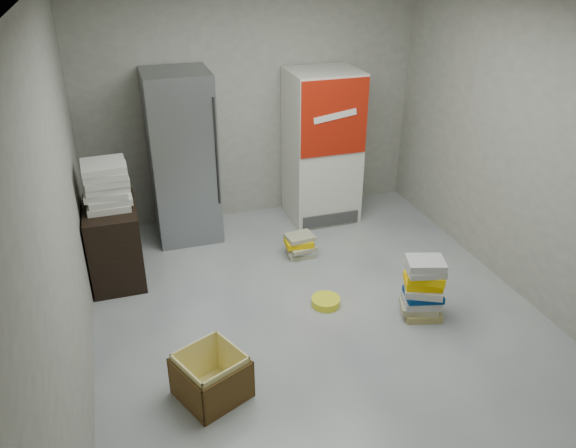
# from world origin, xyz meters

# --- Properties ---
(ground) EXTENTS (5.00, 5.00, 0.00)m
(ground) POSITION_xyz_m (0.00, 0.00, 0.00)
(ground) COLOR #AFAFAA
(ground) RESTS_ON ground
(room_shell) EXTENTS (4.04, 5.04, 2.82)m
(room_shell) POSITION_xyz_m (0.00, 0.00, 1.80)
(room_shell) COLOR #A7A396
(room_shell) RESTS_ON ground
(steel_fridge) EXTENTS (0.70, 0.72, 1.90)m
(steel_fridge) POSITION_xyz_m (-0.90, 2.13, 0.95)
(steel_fridge) COLOR gray
(steel_fridge) RESTS_ON ground
(coke_cooler) EXTENTS (0.80, 0.73, 1.80)m
(coke_cooler) POSITION_xyz_m (0.75, 2.12, 0.90)
(coke_cooler) COLOR silver
(coke_cooler) RESTS_ON ground
(wood_shelf) EXTENTS (0.50, 0.80, 0.80)m
(wood_shelf) POSITION_xyz_m (-1.73, 1.40, 0.40)
(wood_shelf) COLOR black
(wood_shelf) RESTS_ON ground
(supply_box_stack) EXTENTS (0.44, 0.43, 0.45)m
(supply_box_stack) POSITION_xyz_m (-1.72, 1.40, 1.03)
(supply_box_stack) COLOR beige
(supply_box_stack) RESTS_ON wood_shelf
(phonebook_stack_main) EXTENTS (0.43, 0.40, 0.61)m
(phonebook_stack_main) POSITION_xyz_m (0.89, -0.14, 0.30)
(phonebook_stack_main) COLOR tan
(phonebook_stack_main) RESTS_ON ground
(phonebook_stack_side) EXTENTS (0.34, 0.29, 0.25)m
(phonebook_stack_side) POSITION_xyz_m (0.18, 1.25, 0.12)
(phonebook_stack_side) COLOR tan
(phonebook_stack_side) RESTS_ON ground
(cardboard_box) EXTENTS (0.62, 0.62, 0.38)m
(cardboard_box) POSITION_xyz_m (-1.13, -0.54, 0.16)
(cardboard_box) COLOR yellow
(cardboard_box) RESTS_ON ground
(bucket_lid) EXTENTS (0.34, 0.34, 0.07)m
(bucket_lid) POSITION_xyz_m (0.12, 0.29, 0.04)
(bucket_lid) COLOR yellow
(bucket_lid) RESTS_ON ground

